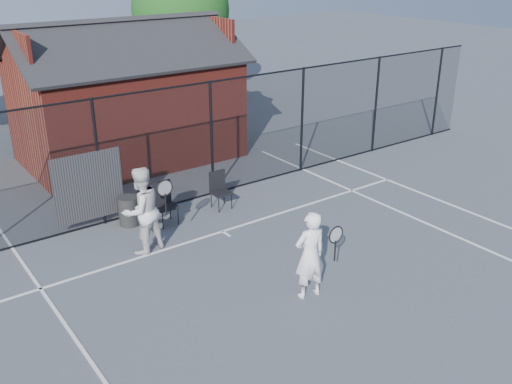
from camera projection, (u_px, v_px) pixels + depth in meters
ground at (309, 289)px, 10.78m from camera, size 80.00×80.00×0.00m
court_lines at (359, 323)px, 9.79m from camera, size 11.02×18.00×0.01m
fence at (166, 151)px, 13.78m from camera, size 22.04×3.00×3.00m
clubhouse at (127, 107)px, 17.14m from camera, size 6.50×4.36×4.19m
tree_right at (181, 11)px, 23.13m from camera, size 3.97×3.97×5.70m
player_front at (310, 255)px, 10.27m from camera, size 0.79×0.60×1.70m
player_back at (142, 210)px, 11.82m from camera, size 1.08×0.89×1.88m
chair_left at (166, 205)px, 13.19m from camera, size 0.48×0.50×0.99m
chair_right at (221, 191)px, 14.03m from camera, size 0.46×0.48×0.92m
waste_bin at (129, 211)px, 13.23m from camera, size 0.54×0.54×0.69m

